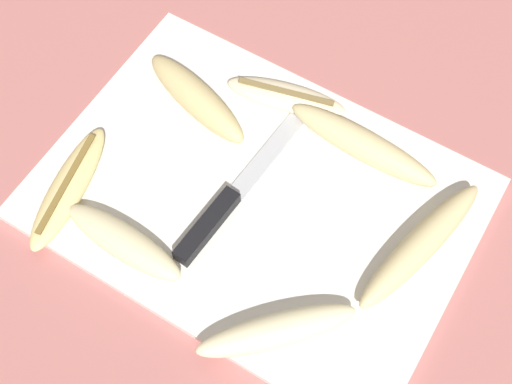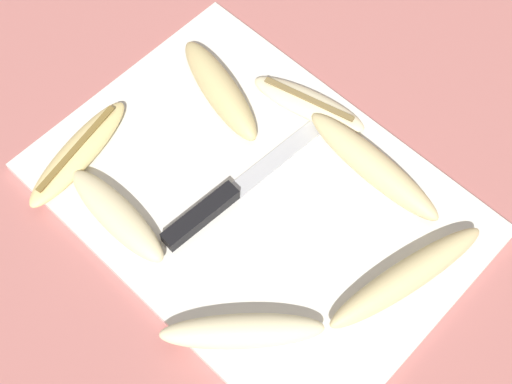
% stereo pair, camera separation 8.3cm
% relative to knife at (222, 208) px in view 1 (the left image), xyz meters
% --- Properties ---
extents(ground_plane, '(4.00, 4.00, 0.00)m').
position_rel_knife_xyz_m(ground_plane, '(0.02, 0.04, -0.02)').
color(ground_plane, '#B76B66').
extents(cutting_board, '(0.49, 0.35, 0.01)m').
position_rel_knife_xyz_m(cutting_board, '(0.02, 0.04, -0.01)').
color(cutting_board, white).
rests_on(cutting_board, ground_plane).
extents(knife, '(0.04, 0.26, 0.02)m').
position_rel_knife_xyz_m(knife, '(0.00, 0.00, 0.00)').
color(knife, black).
rests_on(knife, cutting_board).
extents(banana_golden_short, '(0.07, 0.18, 0.02)m').
position_rel_knife_xyz_m(banana_golden_short, '(-0.17, -0.07, 0.00)').
color(banana_golden_short, '#EDD689').
rests_on(banana_golden_short, cutting_board).
extents(banana_pale_long, '(0.15, 0.15, 0.03)m').
position_rel_knife_xyz_m(banana_pale_long, '(0.13, -0.09, 0.01)').
color(banana_pale_long, beige).
rests_on(banana_pale_long, cutting_board).
extents(banana_spotted_left, '(0.17, 0.09, 0.04)m').
position_rel_knife_xyz_m(banana_spotted_left, '(-0.11, 0.11, 0.01)').
color(banana_spotted_left, '#DBC684').
rests_on(banana_spotted_left, cutting_board).
extents(banana_ripe_center, '(0.20, 0.05, 0.04)m').
position_rel_knife_xyz_m(banana_ripe_center, '(0.10, 0.15, 0.01)').
color(banana_ripe_center, beige).
rests_on(banana_ripe_center, cutting_board).
extents(banana_cream_curved, '(0.16, 0.05, 0.03)m').
position_rel_knife_xyz_m(banana_cream_curved, '(-0.07, -0.10, 0.01)').
color(banana_cream_curved, beige).
rests_on(banana_cream_curved, cutting_board).
extents(banana_mellow_near, '(0.08, 0.21, 0.03)m').
position_rel_knife_xyz_m(banana_mellow_near, '(0.21, 0.07, 0.01)').
color(banana_mellow_near, beige).
rests_on(banana_mellow_near, cutting_board).
extents(banana_bright_far, '(0.16, 0.08, 0.02)m').
position_rel_knife_xyz_m(banana_bright_far, '(-0.02, 0.17, 0.00)').
color(banana_bright_far, beige).
rests_on(banana_bright_far, cutting_board).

